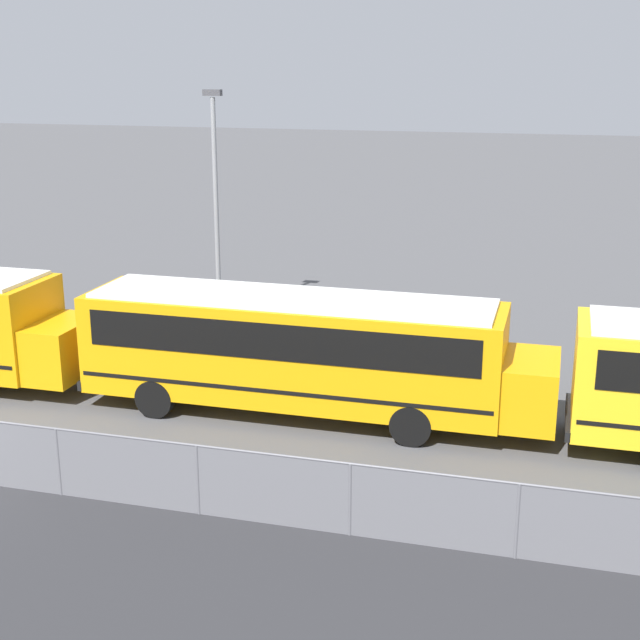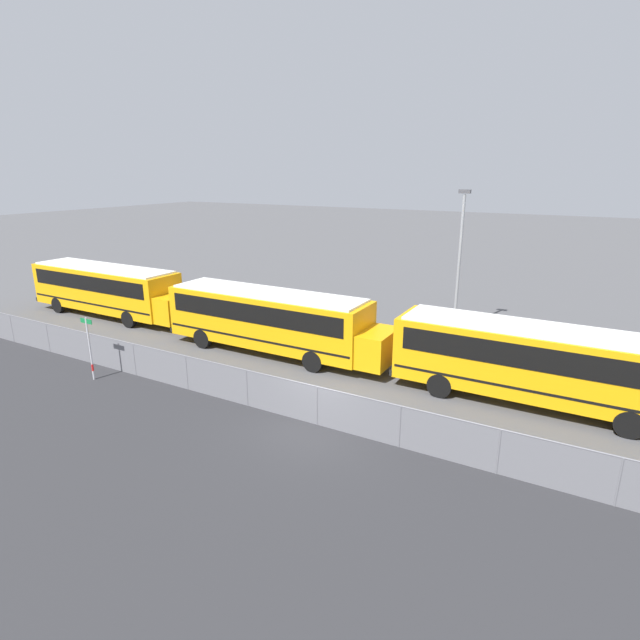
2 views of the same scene
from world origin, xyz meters
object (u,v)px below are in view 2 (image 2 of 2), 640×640
school_bus_1 (271,317)px  light_pole (460,257)px  school_bus_0 (108,287)px  street_sign (90,347)px  school_bus_2 (542,360)px

school_bus_1 → light_pole: (6.95, 7.65, 2.41)m
school_bus_1 → light_pole: bearing=47.7°
school_bus_0 → light_pole: 20.82m
school_bus_0 → street_sign: bearing=-42.7°
school_bus_2 → school_bus_0: bearing=179.1°
school_bus_2 → street_sign: 18.21m
school_bus_1 → street_sign: bearing=-126.5°
school_bus_0 → light_pole: light_pole is taller
school_bus_2 → light_pole: bearing=124.7°
school_bus_0 → school_bus_2: 24.60m
street_sign → light_pole: size_ratio=0.36×
school_bus_1 → school_bus_2: 12.12m
school_bus_0 → light_pole: (19.43, 7.10, 2.41)m
school_bus_1 → light_pole: size_ratio=1.53×
light_pole → school_bus_2: bearing=-55.3°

